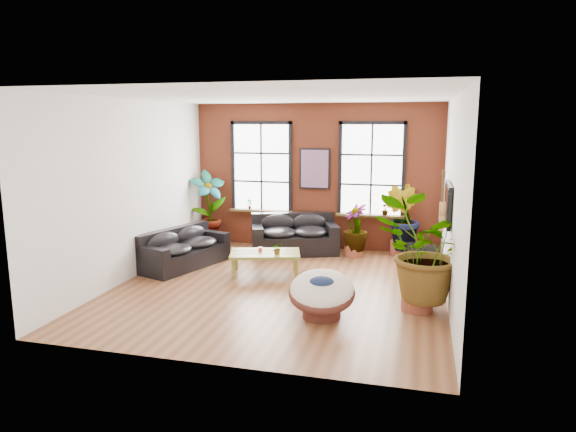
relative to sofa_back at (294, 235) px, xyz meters
name	(u,v)px	position (x,y,z in m)	size (l,w,h in m)	color
room	(282,194)	(0.36, -2.46, 1.33)	(6.04, 6.54, 3.54)	brown
sofa_back	(294,235)	(0.00, 0.00, 0.00)	(2.20, 1.60, 0.91)	black
sofa_left	(183,250)	(-2.03, -1.75, -0.05)	(1.46, 2.21, 0.81)	black
coffee_table	(265,255)	(-0.16, -1.84, -0.01)	(1.56, 1.14, 0.54)	olive
papasan_chair	(322,292)	(1.40, -3.90, -0.01)	(1.18, 1.20, 0.79)	#58281F
poster	(315,169)	(0.36, 0.58, 1.54)	(0.74, 0.06, 0.98)	black
tv_wall_unit	(446,207)	(3.30, -2.01, 1.13)	(0.13, 1.86, 1.20)	black
media_box	(422,255)	(2.95, -0.38, -0.18)	(0.67, 0.61, 0.46)	black
pot_back_left	(209,238)	(-2.25, 0.16, -0.23)	(0.53, 0.53, 0.37)	brown
pot_back_right	(401,248)	(2.46, 0.38, -0.24)	(0.58, 0.58, 0.35)	brown
pot_right_wall	(417,299)	(2.87, -3.20, -0.22)	(0.66, 0.66, 0.38)	brown
pot_mid	(354,249)	(1.42, 0.02, -0.25)	(0.47, 0.47, 0.32)	brown
floor_plant_back_left	(209,205)	(-2.23, 0.15, 0.61)	(0.92, 0.62, 1.75)	#1B4C14
floor_plant_back_right	(402,217)	(2.46, 0.34, 0.49)	(0.83, 0.67, 1.51)	#1B4C14
floor_plant_right_wall	(422,251)	(2.90, -3.22, 0.60)	(1.53, 1.33, 1.70)	#1B4C14
floor_plant_mid	(355,227)	(1.44, 0.02, 0.27)	(0.60, 0.60, 1.08)	#1B4C14
table_plant	(277,248)	(0.13, -1.93, 0.15)	(0.21, 0.18, 0.23)	#1B4C14
sill_plant_left	(249,204)	(-1.29, 0.53, 0.62)	(0.14, 0.10, 0.27)	#1B4C14
sill_plant_right	(385,210)	(2.06, 0.53, 0.62)	(0.15, 0.15, 0.27)	#1B4C14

